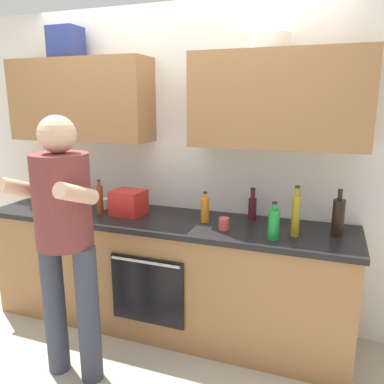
% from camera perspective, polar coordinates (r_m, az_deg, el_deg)
% --- Properties ---
extents(ground_plane, '(12.00, 12.00, 0.00)m').
position_cam_1_polar(ground_plane, '(3.31, -4.07, -18.94)').
color(ground_plane, '#B2A893').
extents(back_wall_unit, '(4.00, 0.38, 2.50)m').
position_cam_1_polar(back_wall_unit, '(3.06, -2.54, 8.34)').
color(back_wall_unit, silver).
rests_on(back_wall_unit, ground).
extents(counter, '(2.84, 0.67, 0.90)m').
position_cam_1_polar(counter, '(3.09, -4.22, -11.87)').
color(counter, olive).
rests_on(counter, ground).
extents(person_standing, '(0.49, 0.45, 1.69)m').
position_cam_1_polar(person_standing, '(2.46, -18.46, -5.43)').
color(person_standing, '#383D4C').
rests_on(person_standing, ground).
extents(bottle_syrup, '(0.07, 0.07, 0.22)m').
position_cam_1_polar(bottle_syrup, '(3.50, -16.26, -0.18)').
color(bottle_syrup, '#8C4C14').
rests_on(bottle_syrup, counter).
extents(bottle_soy, '(0.08, 0.08, 0.31)m').
position_cam_1_polar(bottle_soy, '(2.70, 20.89, -3.48)').
color(bottle_soy, black).
rests_on(bottle_soy, counter).
extents(bottle_wine, '(0.06, 0.06, 0.24)m').
position_cam_1_polar(bottle_wine, '(2.91, 8.95, -2.19)').
color(bottle_wine, '#471419').
rests_on(bottle_wine, counter).
extents(bottle_juice, '(0.06, 0.06, 0.23)m').
position_cam_1_polar(bottle_juice, '(2.82, 1.94, -2.60)').
color(bottle_juice, orange).
rests_on(bottle_juice, counter).
extents(bottle_oil, '(0.05, 0.05, 0.34)m').
position_cam_1_polar(bottle_oil, '(2.60, 15.17, -3.21)').
color(bottle_oil, olive).
rests_on(bottle_oil, counter).
extents(bottle_soda, '(0.07, 0.07, 0.25)m').
position_cam_1_polar(bottle_soda, '(2.52, 12.05, -4.65)').
color(bottle_soda, '#198C33').
rests_on(bottle_soda, counter).
extents(bottle_vinegar, '(0.05, 0.05, 0.27)m').
position_cam_1_polar(bottle_vinegar, '(3.10, -13.56, -1.02)').
color(bottle_vinegar, brown).
rests_on(bottle_vinegar, counter).
extents(cup_coffee, '(0.08, 0.08, 0.08)m').
position_cam_1_polar(cup_coffee, '(3.26, -12.78, -1.68)').
color(cup_coffee, white).
rests_on(cup_coffee, counter).
extents(cup_ceramic, '(0.08, 0.08, 0.09)m').
position_cam_1_polar(cup_ceramic, '(2.67, 4.78, -4.73)').
color(cup_ceramic, '#BF4C47').
rests_on(cup_ceramic, counter).
extents(grocery_bag_crisps, '(0.26, 0.23, 0.19)m').
position_cam_1_polar(grocery_bag_crisps, '(3.03, -9.41, -1.56)').
color(grocery_bag_crisps, red).
rests_on(grocery_bag_crisps, counter).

